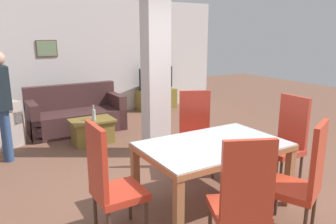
{
  "coord_description": "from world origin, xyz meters",
  "views": [
    {
      "loc": [
        -2.2,
        -2.71,
        1.95
      ],
      "look_at": [
        0.0,
        0.98,
        0.9
      ],
      "focal_mm": 35.0,
      "sensor_mm": 36.0,
      "label": 1
    }
  ],
  "objects_px": {
    "tv_stand": "(156,99)",
    "dining_chair_head_right": "(287,138)",
    "dining_chair_head_left": "(109,180)",
    "tv_screen": "(156,79)",
    "bottle": "(94,114)",
    "dining_chair_far_right": "(196,130)",
    "dining_chair_near_left": "(242,198)",
    "dining_table": "(213,155)",
    "standing_person": "(2,99)",
    "coffee_table": "(93,131)",
    "dining_chair_near_right": "(303,177)",
    "sofa": "(76,116)"
  },
  "relations": [
    {
      "from": "dining_chair_head_left",
      "to": "standing_person",
      "type": "distance_m",
      "value": 2.82
    },
    {
      "from": "dining_table",
      "to": "dining_chair_near_right",
      "type": "bearing_deg",
      "value": -65.8
    },
    {
      "from": "bottle",
      "to": "dining_chair_far_right",
      "type": "bearing_deg",
      "value": -64.57
    },
    {
      "from": "dining_table",
      "to": "coffee_table",
      "type": "bearing_deg",
      "value": 99.97
    },
    {
      "from": "dining_table",
      "to": "standing_person",
      "type": "height_order",
      "value": "standing_person"
    },
    {
      "from": "bottle",
      "to": "tv_screen",
      "type": "distance_m",
      "value": 2.95
    },
    {
      "from": "dining_chair_head_left",
      "to": "tv_screen",
      "type": "bearing_deg",
      "value": 146.59
    },
    {
      "from": "tv_screen",
      "to": "sofa",
      "type": "bearing_deg",
      "value": 11.52
    },
    {
      "from": "dining_chair_near_left",
      "to": "tv_screen",
      "type": "xyz_separation_m",
      "value": [
        2.2,
        5.48,
        0.18
      ]
    },
    {
      "from": "tv_stand",
      "to": "dining_chair_head_right",
      "type": "bearing_deg",
      "value": -97.14
    },
    {
      "from": "standing_person",
      "to": "dining_chair_near_right",
      "type": "bearing_deg",
      "value": 28.99
    },
    {
      "from": "bottle",
      "to": "dining_chair_near_left",
      "type": "bearing_deg",
      "value": -88.77
    },
    {
      "from": "coffee_table",
      "to": "tv_screen",
      "type": "bearing_deg",
      "value": 37.96
    },
    {
      "from": "dining_chair_far_right",
      "to": "tv_stand",
      "type": "distance_m",
      "value": 3.97
    },
    {
      "from": "dining_table",
      "to": "dining_chair_near_left",
      "type": "bearing_deg",
      "value": -114.01
    },
    {
      "from": "dining_chair_near_right",
      "to": "dining_chair_head_right",
      "type": "bearing_deg",
      "value": 22.85
    },
    {
      "from": "coffee_table",
      "to": "tv_stand",
      "type": "bearing_deg",
      "value": 37.96
    },
    {
      "from": "tv_screen",
      "to": "dining_chair_far_right",
      "type": "bearing_deg",
      "value": 60.4
    },
    {
      "from": "dining_chair_head_right",
      "to": "sofa",
      "type": "distance_m",
      "value": 4.12
    },
    {
      "from": "dining_chair_far_right",
      "to": "bottle",
      "type": "distance_m",
      "value": 2.04
    },
    {
      "from": "dining_chair_head_right",
      "to": "dining_table",
      "type": "bearing_deg",
      "value": 90.0
    },
    {
      "from": "coffee_table",
      "to": "tv_stand",
      "type": "height_order",
      "value": "tv_stand"
    },
    {
      "from": "dining_chair_near_left",
      "to": "coffee_table",
      "type": "distance_m",
      "value": 3.71
    },
    {
      "from": "dining_chair_head_left",
      "to": "bottle",
      "type": "distance_m",
      "value": 2.83
    },
    {
      "from": "dining_chair_near_left",
      "to": "bottle",
      "type": "distance_m",
      "value": 3.62
    },
    {
      "from": "dining_table",
      "to": "dining_chair_near_right",
      "type": "distance_m",
      "value": 0.97
    },
    {
      "from": "dining_chair_near_right",
      "to": "dining_chair_near_left",
      "type": "bearing_deg",
      "value": 156.32
    },
    {
      "from": "dining_chair_near_left",
      "to": "bottle",
      "type": "bearing_deg",
      "value": 115.24
    },
    {
      "from": "tv_stand",
      "to": "bottle",
      "type": "bearing_deg",
      "value": -140.71
    },
    {
      "from": "dining_chair_near_right",
      "to": "tv_stand",
      "type": "relative_size",
      "value": 1.12
    },
    {
      "from": "dining_table",
      "to": "standing_person",
      "type": "distance_m",
      "value": 3.32
    },
    {
      "from": "bottle",
      "to": "sofa",
      "type": "bearing_deg",
      "value": 93.11
    },
    {
      "from": "dining_chair_far_right",
      "to": "dining_chair_head_left",
      "type": "distance_m",
      "value": 1.85
    },
    {
      "from": "dining_chair_near_left",
      "to": "dining_chair_head_right",
      "type": "xyz_separation_m",
      "value": [
        1.62,
        0.89,
        0.0
      ]
    },
    {
      "from": "tv_screen",
      "to": "coffee_table",
      "type": "bearing_deg",
      "value": 29.07
    },
    {
      "from": "dining_chair_far_right",
      "to": "dining_chair_head_left",
      "type": "relative_size",
      "value": 1.0
    },
    {
      "from": "dining_chair_far_right",
      "to": "tv_stand",
      "type": "height_order",
      "value": "dining_chair_far_right"
    },
    {
      "from": "standing_person",
      "to": "coffee_table",
      "type": "bearing_deg",
      "value": 90.0
    },
    {
      "from": "dining_chair_head_right",
      "to": "tv_screen",
      "type": "height_order",
      "value": "dining_chair_head_right"
    },
    {
      "from": "dining_chair_head_right",
      "to": "sofa",
      "type": "relative_size",
      "value": 0.63
    },
    {
      "from": "tv_stand",
      "to": "dining_chair_near_right",
      "type": "bearing_deg",
      "value": -104.35
    },
    {
      "from": "dining_table",
      "to": "dining_chair_near_left",
      "type": "height_order",
      "value": "dining_chair_near_left"
    },
    {
      "from": "dining_chair_near_left",
      "to": "bottle",
      "type": "xyz_separation_m",
      "value": [
        -0.08,
        3.62,
        -0.05
      ]
    },
    {
      "from": "dining_table",
      "to": "tv_stand",
      "type": "xyz_separation_m",
      "value": [
        1.8,
        4.58,
        -0.35
      ]
    },
    {
      "from": "dining_chair_head_left",
      "to": "coffee_table",
      "type": "distance_m",
      "value": 2.92
    },
    {
      "from": "sofa",
      "to": "dining_chair_far_right",
      "type": "bearing_deg",
      "value": 108.14
    },
    {
      "from": "tv_stand",
      "to": "standing_person",
      "type": "relative_size",
      "value": 0.61
    },
    {
      "from": "dining_chair_far_right",
      "to": "standing_person",
      "type": "bearing_deg",
      "value": -14.58
    },
    {
      "from": "dining_chair_far_right",
      "to": "tv_stand",
      "type": "relative_size",
      "value": 1.12
    },
    {
      "from": "dining_chair_head_left",
      "to": "tv_stand",
      "type": "distance_m",
      "value": 5.5
    }
  ]
}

